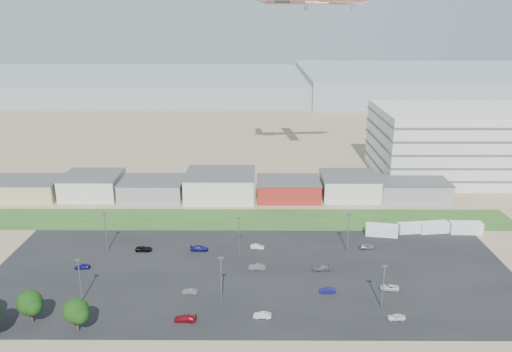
{
  "coord_description": "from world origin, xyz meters",
  "views": [
    {
      "loc": [
        6.35,
        -82.22,
        56.19
      ],
      "look_at": [
        5.82,
        22.0,
        22.85
      ],
      "focal_mm": 35.0,
      "sensor_mm": 36.0,
      "label": 1
    }
  ],
  "objects_px": {
    "parked_car_5": "(82,266)",
    "parked_car_13": "(262,315)",
    "parked_car_2": "(396,317)",
    "parked_car_12": "(321,268)",
    "parked_car_4": "(190,291)",
    "parked_car_0": "(389,287)",
    "parked_car_3": "(185,318)",
    "parked_car_6": "(199,248)",
    "parked_car_8": "(367,247)",
    "box_trailer_a": "(381,230)",
    "parked_car_7": "(257,267)",
    "parked_car_9": "(144,249)",
    "parked_car_11": "(257,247)",
    "airliner": "(314,0)",
    "parked_car_1": "(328,290)"
  },
  "relations": [
    {
      "from": "parked_car_5",
      "to": "parked_car_13",
      "type": "bearing_deg",
      "value": 60.08
    },
    {
      "from": "parked_car_2",
      "to": "parked_car_12",
      "type": "xyz_separation_m",
      "value": [
        -12.23,
        19.8,
        0.0
      ]
    },
    {
      "from": "parked_car_13",
      "to": "parked_car_4",
      "type": "bearing_deg",
      "value": -116.74
    },
    {
      "from": "parked_car_0",
      "to": "parked_car_13",
      "type": "xyz_separation_m",
      "value": [
        -27.48,
        -10.66,
        0.02
      ]
    },
    {
      "from": "parked_car_3",
      "to": "parked_car_5",
      "type": "height_order",
      "value": "parked_car_3"
    },
    {
      "from": "parked_car_3",
      "to": "parked_car_6",
      "type": "bearing_deg",
      "value": -175.39
    },
    {
      "from": "parked_car_8",
      "to": "parked_car_13",
      "type": "bearing_deg",
      "value": 134.48
    },
    {
      "from": "box_trailer_a",
      "to": "parked_car_4",
      "type": "bearing_deg",
      "value": -138.55
    },
    {
      "from": "parked_car_0",
      "to": "parked_car_8",
      "type": "distance_m",
      "value": 19.94
    },
    {
      "from": "parked_car_6",
      "to": "parked_car_7",
      "type": "height_order",
      "value": "parked_car_7"
    },
    {
      "from": "box_trailer_a",
      "to": "parked_car_2",
      "type": "xyz_separation_m",
      "value": [
        -6.24,
        -39.17,
        -0.97
      ]
    },
    {
      "from": "parked_car_5",
      "to": "parked_car_12",
      "type": "height_order",
      "value": "parked_car_12"
    },
    {
      "from": "parked_car_9",
      "to": "parked_car_11",
      "type": "distance_m",
      "value": 28.59
    },
    {
      "from": "parked_car_3",
      "to": "parked_car_12",
      "type": "relative_size",
      "value": 1.05
    },
    {
      "from": "parked_car_6",
      "to": "parked_car_11",
      "type": "relative_size",
      "value": 1.31
    },
    {
      "from": "parked_car_8",
      "to": "parked_car_9",
      "type": "xyz_separation_m",
      "value": [
        -56.36,
        -1.52,
        -0.05
      ]
    },
    {
      "from": "box_trailer_a",
      "to": "parked_car_2",
      "type": "height_order",
      "value": "box_trailer_a"
    },
    {
      "from": "parked_car_5",
      "to": "parked_car_6",
      "type": "distance_m",
      "value": 27.97
    },
    {
      "from": "parked_car_8",
      "to": "parked_car_3",
      "type": "bearing_deg",
      "value": 122.96
    },
    {
      "from": "airliner",
      "to": "parked_car_13",
      "type": "distance_m",
      "value": 113.33
    },
    {
      "from": "box_trailer_a",
      "to": "parked_car_8",
      "type": "bearing_deg",
      "value": -115.0
    },
    {
      "from": "box_trailer_a",
      "to": "parked_car_2",
      "type": "bearing_deg",
      "value": -89.65
    },
    {
      "from": "parked_car_0",
      "to": "parked_car_9",
      "type": "height_order",
      "value": "parked_car_9"
    },
    {
      "from": "parked_car_13",
      "to": "parked_car_3",
      "type": "bearing_deg",
      "value": -82.2
    },
    {
      "from": "parked_car_3",
      "to": "parked_car_11",
      "type": "relative_size",
      "value": 1.26
    },
    {
      "from": "box_trailer_a",
      "to": "parked_car_12",
      "type": "relative_size",
      "value": 2.03
    },
    {
      "from": "airliner",
      "to": "parked_car_9",
      "type": "xyz_separation_m",
      "value": [
        -47.62,
        -64.78,
        -60.94
      ]
    },
    {
      "from": "airliner",
      "to": "parked_car_1",
      "type": "bearing_deg",
      "value": -99.39
    },
    {
      "from": "parked_car_3",
      "to": "parked_car_13",
      "type": "distance_m",
      "value": 14.99
    },
    {
      "from": "parked_car_9",
      "to": "box_trailer_a",
      "type": "bearing_deg",
      "value": -80.87
    },
    {
      "from": "parked_car_7",
      "to": "parked_car_5",
      "type": "bearing_deg",
      "value": -87.2
    },
    {
      "from": "box_trailer_a",
      "to": "parked_car_11",
      "type": "bearing_deg",
      "value": -156.94
    },
    {
      "from": "parked_car_2",
      "to": "parked_car_4",
      "type": "relative_size",
      "value": 1.04
    },
    {
      "from": "parked_car_11",
      "to": "parked_car_1",
      "type": "bearing_deg",
      "value": -136.99
    },
    {
      "from": "parked_car_1",
      "to": "parked_car_5",
      "type": "xyz_separation_m",
      "value": [
        -55.96,
        10.42,
        0.02
      ]
    },
    {
      "from": "parked_car_0",
      "to": "parked_car_5",
      "type": "height_order",
      "value": "parked_car_5"
    },
    {
      "from": "airliner",
      "to": "parked_car_0",
      "type": "relative_size",
      "value": 10.21
    },
    {
      "from": "parked_car_1",
      "to": "parked_car_12",
      "type": "height_order",
      "value": "parked_car_12"
    },
    {
      "from": "airliner",
      "to": "parked_car_2",
      "type": "relative_size",
      "value": 11.83
    },
    {
      "from": "box_trailer_a",
      "to": "parked_car_3",
      "type": "distance_m",
      "value": 61.8
    },
    {
      "from": "box_trailer_a",
      "to": "airliner",
      "type": "distance_m",
      "value": 82.72
    },
    {
      "from": "box_trailer_a",
      "to": "parked_car_9",
      "type": "distance_m",
      "value": 62.64
    },
    {
      "from": "airliner",
      "to": "parked_car_12",
      "type": "distance_m",
      "value": 96.36
    },
    {
      "from": "parked_car_3",
      "to": "parked_car_7",
      "type": "xyz_separation_m",
      "value": [
        13.89,
        20.81,
        0.03
      ]
    },
    {
      "from": "parked_car_5",
      "to": "parked_car_2",
      "type": "bearing_deg",
      "value": 68.71
    },
    {
      "from": "parked_car_8",
      "to": "parked_car_11",
      "type": "bearing_deg",
      "value": 85.72
    },
    {
      "from": "parked_car_7",
      "to": "parked_car_12",
      "type": "height_order",
      "value": "parked_car_7"
    },
    {
      "from": "box_trailer_a",
      "to": "parked_car_7",
      "type": "xyz_separation_m",
      "value": [
        -33.35,
        -19.02,
        -0.91
      ]
    },
    {
      "from": "parked_car_3",
      "to": "parked_car_6",
      "type": "height_order",
      "value": "parked_car_6"
    },
    {
      "from": "parked_car_2",
      "to": "parked_car_8",
      "type": "distance_m",
      "value": 31.1
    }
  ]
}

